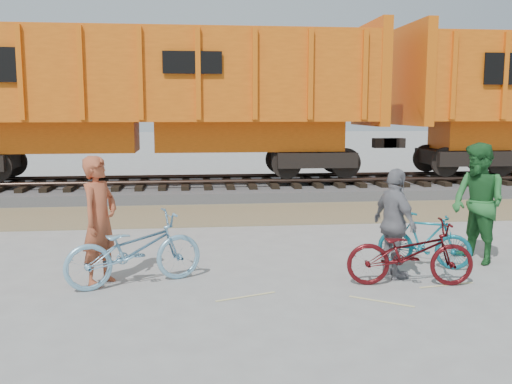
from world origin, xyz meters
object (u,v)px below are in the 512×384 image
person_woman (395,224)px  person_solo (99,221)px  hopper_car_center (145,95)px  person_man (478,203)px  bicycle_teal (424,240)px  bicycle_blue (134,249)px  bicycle_maroon (410,253)px

person_woman → person_solo: bearing=72.8°
hopper_car_center → person_man: size_ratio=6.90×
person_solo → person_man: 6.16m
bicycle_teal → person_man: person_man is taller
hopper_car_center → bicycle_teal: size_ratio=9.32×
person_woman → hopper_car_center: bearing=10.9°
hopper_car_center → person_woman: 10.37m
bicycle_teal → person_woman: size_ratio=0.89×
person_man → person_woman: bearing=-82.1°
person_man → person_woman: 1.86m
bicycle_teal → person_woman: (-0.70, -0.53, 0.40)m
bicycle_blue → bicycle_teal: (4.64, 0.46, -0.08)m
hopper_car_center → bicycle_blue: 9.40m
hopper_car_center → person_man: bearing=-53.8°
bicycle_teal → person_man: (1.00, 0.20, 0.56)m
person_woman → bicycle_blue: bearing=74.0°
hopper_car_center → bicycle_blue: bearing=-86.8°
bicycle_maroon → person_solo: person_solo is taller
bicycle_blue → bicycle_maroon: 4.06m
person_solo → person_woman: size_ratio=1.13×
bicycle_maroon → person_man: size_ratio=0.91×
person_solo → hopper_car_center: bearing=25.6°
person_man → bicycle_blue: bearing=-98.4°
hopper_car_center → bicycle_maroon: 10.84m
bicycle_teal → bicycle_maroon: bicycle_maroon is taller
bicycle_teal → person_solo: (-5.14, -0.36, 0.50)m
bicycle_teal → person_solo: bearing=122.4°
hopper_car_center → person_solo: (0.01, -8.95, -2.05)m
bicycle_blue → bicycle_teal: size_ratio=1.36×
bicycle_blue → person_man: bearing=-104.0°
hopper_car_center → person_solo: size_ratio=7.33×
bicycle_maroon → person_woman: bearing=21.5°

